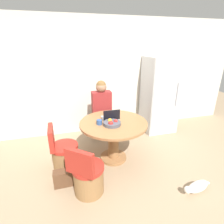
{
  "coord_description": "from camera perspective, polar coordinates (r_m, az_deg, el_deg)",
  "views": [
    {
      "loc": [
        -0.8,
        -2.45,
        2.04
      ],
      "look_at": [
        -0.04,
        0.32,
        0.91
      ],
      "focal_mm": 28.0,
      "sensor_mm": 36.0,
      "label": 1
    }
  ],
  "objects": [
    {
      "name": "ground_plane",
      "position": [
        3.29,
        2.22,
        -16.86
      ],
      "size": [
        12.0,
        12.0,
        0.0
      ],
      "primitive_type": "plane",
      "color": "#9E8466"
    },
    {
      "name": "laptop",
      "position": [
        3.16,
        -0.47,
        -1.63
      ],
      "size": [
        0.3,
        0.24,
        0.2
      ],
      "rotation": [
        0.0,
        0.0,
        3.14
      ],
      "color": "#B7B7BC",
      "rests_on": "dining_table"
    },
    {
      "name": "chair_left_side",
      "position": [
        3.18,
        -15.4,
        -13.21
      ],
      "size": [
        0.46,
        0.46,
        0.81
      ],
      "rotation": [
        0.0,
        0.0,
        1.61
      ],
      "color": "olive",
      "rests_on": "ground_plane"
    },
    {
      "name": "handbag",
      "position": [
        2.93,
        -15.45,
        -20.06
      ],
      "size": [
        0.3,
        0.14,
        0.26
      ],
      "color": "brown",
      "rests_on": "ground_plane"
    },
    {
      "name": "refrigerator",
      "position": [
        4.34,
        15.28,
        5.32
      ],
      "size": [
        0.74,
        0.7,
        1.77
      ],
      "color": "silver",
      "rests_on": "ground_plane"
    },
    {
      "name": "fruit_bowl",
      "position": [
        2.93,
        -0.02,
        -3.66
      ],
      "size": [
        0.29,
        0.29,
        0.1
      ],
      "color": "#4C4C56",
      "rests_on": "dining_table"
    },
    {
      "name": "dining_table",
      "position": [
        3.15,
        0.48,
        -6.74
      ],
      "size": [
        1.19,
        1.19,
        0.76
      ],
      "color": "olive",
      "rests_on": "ground_plane"
    },
    {
      "name": "coffee_cup",
      "position": [
        2.96,
        -4.15,
        -3.32
      ],
      "size": [
        0.1,
        0.1,
        0.08
      ],
      "color": "#2D4C84",
      "rests_on": "dining_table"
    },
    {
      "name": "cat",
      "position": [
        3.05,
        26.01,
        -21.08
      ],
      "size": [
        0.5,
        0.21,
        0.16
      ],
      "rotation": [
        0.0,
        0.0,
        3.31
      ],
      "color": "white",
      "rests_on": "ground_plane"
    },
    {
      "name": "chair_near_left_corner",
      "position": [
        2.67,
        -7.91,
        -20.27
      ],
      "size": [
        0.53,
        0.53,
        0.81
      ],
      "rotation": [
        0.0,
        0.0,
        2.44
      ],
      "color": "olive",
      "rests_on": "ground_plane"
    },
    {
      "name": "wall_back",
      "position": [
        4.12,
        -3.98,
        11.1
      ],
      "size": [
        7.0,
        0.06,
        2.6
      ],
      "color": "beige",
      "rests_on": "ground_plane"
    },
    {
      "name": "person_seated",
      "position": [
        3.78,
        -3.52,
        1.47
      ],
      "size": [
        0.4,
        0.37,
        1.34
      ],
      "rotation": [
        0.0,
        0.0,
        3.14
      ],
      "color": "#2D2D38",
      "rests_on": "ground_plane"
    }
  ]
}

